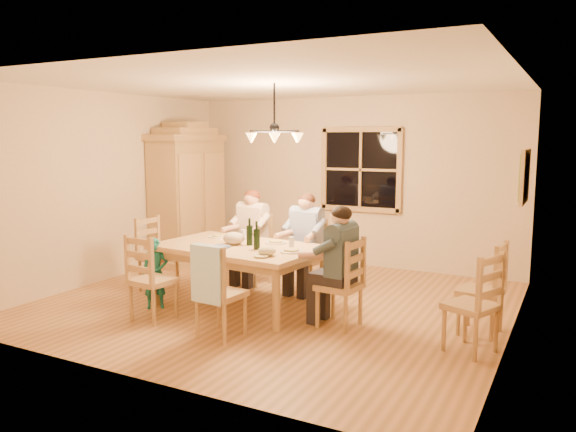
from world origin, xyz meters
The scene contains 33 objects.
floor centered at (0.00, 0.00, 0.00)m, with size 5.50×5.50×0.00m, color olive.
ceiling centered at (0.00, 0.00, 2.70)m, with size 5.50×5.00×0.02m, color white.
wall_back centered at (0.00, 2.50, 1.35)m, with size 5.50×0.02×2.70m, color #CCB390.
wall_left centered at (-2.75, 0.00, 1.35)m, with size 0.02×5.00×2.70m, color #CCB390.
wall_right centered at (2.75, 0.00, 1.35)m, with size 0.02×5.00×2.70m, color #CCB390.
window centered at (0.20, 2.47, 1.55)m, with size 1.30×0.06×1.30m.
painting centered at (2.71, 1.20, 1.60)m, with size 0.06×0.78×0.64m.
chandelier centered at (0.00, 0.00, 2.08)m, with size 0.77×0.68×0.71m.
armoire centered at (-2.42, 1.42, 1.06)m, with size 0.66×1.40×2.30m.
dining_table centered at (-0.33, -0.32, 0.66)m, with size 2.10×1.40×0.76m.
chair_far_left centered at (-0.73, 0.67, 0.30)m, with size 0.48×0.46×0.99m.
chair_far_right centered at (0.15, 0.58, 0.30)m, with size 0.48×0.46×0.99m.
chair_near_left centered at (-0.91, -1.21, 0.30)m, with size 0.48×0.46×0.99m.
chair_near_right centered at (0.08, -1.30, 0.30)m, with size 0.48×0.46×0.99m.
chair_end_left centered at (-1.70, -0.19, 0.30)m, with size 0.46×0.48×0.99m.
chair_end_right centered at (1.05, -0.45, 0.30)m, with size 0.46×0.48×0.99m.
adult_woman centered at (-0.73, 0.67, 0.84)m, with size 0.42×0.45×0.87m.
adult_plaid_man centered at (0.15, 0.58, 0.84)m, with size 0.42×0.45×0.87m.
adult_slate_man centered at (1.05, -0.45, 0.84)m, with size 0.45×0.42×0.87m.
towel centered at (0.06, -1.49, 0.70)m, with size 0.38×0.10×0.58m, color #B5DDF6.
wine_bottle_a centered at (-0.21, -0.25, 0.93)m, with size 0.08×0.08×0.33m, color black.
wine_bottle_b centered at (-0.01, -0.42, 0.93)m, with size 0.08×0.08×0.33m, color black.
plate_woman centered at (-0.84, 0.01, 0.77)m, with size 0.26×0.26×0.02m, color white.
plate_plaid centered at (0.02, -0.01, 0.77)m, with size 0.26×0.26×0.02m, color white.
plate_slate centered at (0.43, -0.39, 0.77)m, with size 0.26×0.26×0.02m, color white.
wine_glass_a centered at (-0.45, -0.02, 0.83)m, with size 0.06×0.06×0.14m, color silver.
wine_glass_b centered at (0.34, -0.20, 0.83)m, with size 0.06×0.06×0.14m, color silver.
cap centered at (0.28, -0.68, 0.82)m, with size 0.20×0.20×0.11m, color #C2B581.
napkin centered at (-0.41, -0.56, 0.78)m, with size 0.18×0.14×0.03m, color #54679A.
cloth_bundle centered at (-0.40, -0.30, 0.84)m, with size 0.28×0.22×0.15m, color tan.
child centered at (-1.18, -0.85, 0.43)m, with size 0.31×0.21×0.86m, color #18706F.
chair_spare_front centered at (2.45, -0.54, 0.30)m, with size 0.56×0.57×0.99m.
chair_spare_back centered at (2.45, 0.03, 0.30)m, with size 0.47×0.48×0.99m.
Camera 1 is at (3.30, -5.96, 2.06)m, focal length 35.00 mm.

